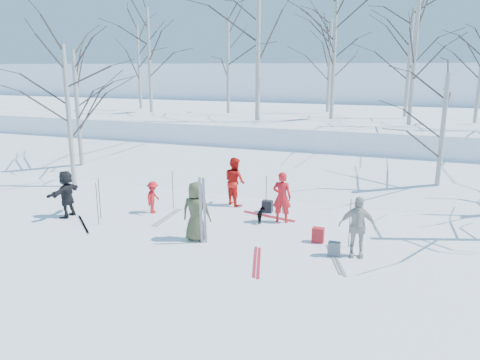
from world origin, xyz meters
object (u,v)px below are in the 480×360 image
at_px(skier_grey_west, 67,194).
at_px(backpack_dark, 267,206).
at_px(skier_redor_behind, 235,181).
at_px(backpack_red, 318,235).
at_px(skier_cream_east, 357,227).
at_px(skier_red_north, 282,197).
at_px(dog, 261,215).
at_px(skier_red_seated, 153,197).
at_px(backpack_grey, 334,249).
at_px(skier_olive_center, 196,211).

xyz_separation_m(skier_grey_west, backpack_dark, (5.92, 2.77, -0.57)).
distance_m(skier_redor_behind, backpack_red, 4.40).
bearing_deg(skier_cream_east, skier_grey_west, 169.28).
bearing_deg(backpack_red, backpack_dark, 135.03).
height_order(skier_red_north, dog, skier_red_north).
relative_size(skier_red_seated, skier_cream_east, 0.67).
height_order(skier_red_north, backpack_grey, skier_red_north).
bearing_deg(skier_red_north, skier_cream_east, 138.16).
bearing_deg(skier_cream_east, skier_olive_center, 174.61).
bearing_deg(skier_olive_center, skier_red_north, -133.55).
relative_size(skier_cream_east, backpack_dark, 3.99).
height_order(backpack_red, backpack_dark, backpack_red).
distance_m(skier_grey_west, backpack_dark, 6.56).
distance_m(skier_olive_center, backpack_dark, 3.42).
distance_m(skier_red_north, backpack_dark, 1.25).
relative_size(skier_olive_center, dog, 3.04).
bearing_deg(skier_olive_center, backpack_red, -168.44).
bearing_deg(skier_olive_center, skier_grey_west, -10.83).
xyz_separation_m(dog, backpack_dark, (-0.15, 1.10, -0.03)).
height_order(skier_red_seated, skier_cream_east, skier_cream_east).
relative_size(skier_redor_behind, skier_grey_west, 1.11).
bearing_deg(dog, skier_grey_west, -2.79).
distance_m(skier_redor_behind, skier_grey_west, 5.59).
bearing_deg(skier_cream_east, dog, 141.10).
height_order(skier_red_north, skier_red_seated, skier_red_north).
xyz_separation_m(dog, backpack_red, (2.00, -1.05, -0.02)).
height_order(skier_redor_behind, skier_cream_east, skier_redor_behind).
bearing_deg(dog, skier_red_north, -171.89).
xyz_separation_m(skier_red_north, skier_red_seated, (-4.26, -0.61, -0.27)).
bearing_deg(skier_cream_east, backpack_grey, -169.24).
relative_size(skier_olive_center, skier_cream_east, 1.05).
xyz_separation_m(skier_cream_east, backpack_red, (-1.10, 0.62, -0.59)).
distance_m(skier_red_seated, backpack_red, 5.74).
distance_m(skier_redor_behind, backpack_dark, 1.56).
height_order(skier_red_seated, skier_grey_west, skier_grey_west).
xyz_separation_m(skier_grey_west, dog, (6.07, 1.66, -0.53)).
bearing_deg(skier_red_north, dog, 22.00).
xyz_separation_m(skier_olive_center, skier_red_seated, (-2.45, 1.75, -0.30)).
bearing_deg(backpack_dark, skier_cream_east, -40.42).
height_order(backpack_grey, backpack_dark, backpack_dark).
bearing_deg(skier_grey_west, skier_cream_east, 88.23).
bearing_deg(skier_grey_west, backpack_dark, 113.31).
distance_m(skier_olive_center, dog, 2.48).
distance_m(dog, backpack_grey, 3.19).
relative_size(skier_red_seated, backpack_dark, 2.69).
xyz_separation_m(skier_red_seated, backpack_dark, (3.53, 1.43, -0.34)).
bearing_deg(skier_red_north, backpack_grey, 128.79).
xyz_separation_m(skier_redor_behind, skier_grey_west, (-4.57, -3.21, -0.08)).
distance_m(backpack_grey, backpack_dark, 4.04).
xyz_separation_m(skier_red_seated, skier_grey_west, (-2.39, -1.34, 0.23)).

